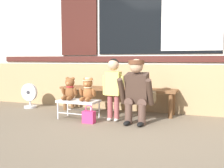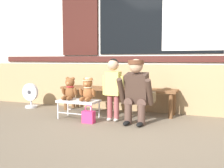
% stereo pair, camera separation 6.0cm
% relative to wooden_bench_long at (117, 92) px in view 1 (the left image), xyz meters
% --- Properties ---
extents(ground_plane, '(60.00, 60.00, 0.00)m').
position_rel_wooden_bench_long_xyz_m(ground_plane, '(0.54, -1.06, -0.37)').
color(ground_plane, '#756651').
extents(brick_low_wall, '(7.83, 0.25, 0.85)m').
position_rel_wooden_bench_long_xyz_m(brick_low_wall, '(0.54, 0.37, 0.05)').
color(brick_low_wall, tan).
rests_on(brick_low_wall, ground).
extents(shop_facade, '(7.99, 0.26, 3.21)m').
position_rel_wooden_bench_long_xyz_m(shop_facade, '(0.54, 0.88, 1.25)').
color(shop_facade, silver).
rests_on(shop_facade, ground).
extents(wooden_bench_long, '(2.10, 0.40, 0.44)m').
position_rel_wooden_bench_long_xyz_m(wooden_bench_long, '(0.00, 0.00, 0.00)').
color(wooden_bench_long, brown).
rests_on(wooden_bench_long, ground).
extents(small_display_bench, '(0.64, 0.36, 0.30)m').
position_rel_wooden_bench_long_xyz_m(small_display_bench, '(-0.40, -0.68, -0.11)').
color(small_display_bench, silver).
rests_on(small_display_bench, ground).
extents(teddy_bear_plain, '(0.28, 0.26, 0.36)m').
position_rel_wooden_bench_long_xyz_m(teddy_bear_plain, '(-0.56, -0.68, 0.09)').
color(teddy_bear_plain, brown).
rests_on(teddy_bear_plain, small_display_bench).
extents(teddy_bear_with_hat, '(0.28, 0.27, 0.36)m').
position_rel_wooden_bench_long_xyz_m(teddy_bear_with_hat, '(-0.24, -0.68, 0.10)').
color(teddy_bear_with_hat, '#93562D').
rests_on(teddy_bear_with_hat, small_display_bench).
extents(child_standing, '(0.35, 0.18, 0.96)m').
position_rel_wooden_bench_long_xyz_m(child_standing, '(0.17, -0.63, 0.22)').
color(child_standing, '#994C4C').
rests_on(child_standing, ground).
extents(adult_crouching, '(0.50, 0.49, 0.95)m').
position_rel_wooden_bench_long_xyz_m(adult_crouching, '(0.56, -0.65, 0.11)').
color(adult_crouching, brown).
rests_on(adult_crouching, ground).
extents(handbag_on_ground, '(0.18, 0.11, 0.27)m').
position_rel_wooden_bench_long_xyz_m(handbag_on_ground, '(-0.12, -0.89, -0.28)').
color(handbag_on_ground, '#E53370').
rests_on(handbag_on_ground, ground).
extents(floor_fan, '(0.34, 0.24, 0.48)m').
position_rel_wooden_bench_long_xyz_m(floor_fan, '(-1.74, -0.19, -0.13)').
color(floor_fan, silver).
rests_on(floor_fan, ground).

